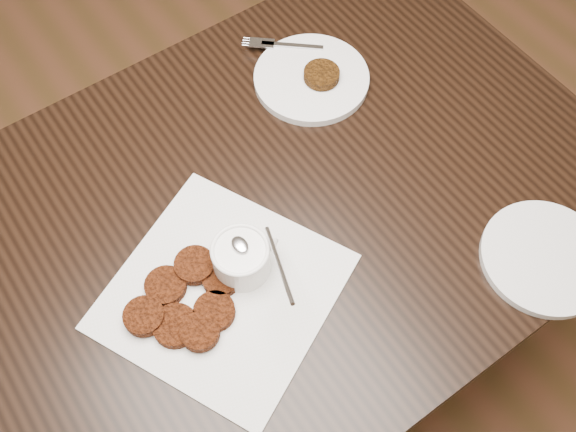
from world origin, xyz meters
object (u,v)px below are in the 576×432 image
object	(u,v)px
sauce_ramekin	(240,249)
plate_empty	(545,258)
plate_with_patty	(312,76)
table	(259,301)
napkin	(223,291)

from	to	relation	value
sauce_ramekin	plate_empty	world-z (taller)	sauce_ramekin
sauce_ramekin	plate_with_patty	bearing A→B (deg)	38.20
plate_empty	table	bearing A→B (deg)	135.51
sauce_ramekin	plate_empty	xyz separation A→B (m)	(0.42, -0.28, -0.06)
table	sauce_ramekin	size ratio (longest dim) A/B	10.26
table	plate_with_patty	size ratio (longest dim) A/B	5.92
plate_empty	napkin	bearing A→B (deg)	151.05
table	plate_empty	xyz separation A→B (m)	(0.36, -0.35, 0.38)
plate_with_patty	plate_empty	bearing A→B (deg)	-80.84
table	napkin	xyz separation A→B (m)	(-0.11, -0.09, 0.38)
table	plate_with_patty	bearing A→B (deg)	35.04
napkin	plate_with_patty	world-z (taller)	plate_with_patty
napkin	plate_with_patty	size ratio (longest dim) A/B	1.49
napkin	sauce_ramekin	xyz separation A→B (m)	(0.05, 0.02, 0.07)
table	plate_with_patty	world-z (taller)	plate_with_patty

